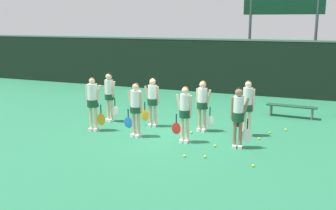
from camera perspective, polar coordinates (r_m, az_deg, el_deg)
ground_plane at (r=12.58m, az=0.13°, el=-4.11°), size 140.00×140.00×0.00m
fence_windscreen at (r=19.39m, az=8.51°, el=5.57°), size 60.00×0.08×2.68m
scoreboard at (r=20.56m, az=16.38°, el=13.11°), size 3.86×0.15×5.15m
bench_courtside at (r=15.27m, az=17.49°, el=-0.30°), size 1.82×0.47×0.44m
player_0 at (r=12.88m, az=-10.85°, el=0.76°), size 0.66×0.37×1.75m
player_1 at (r=12.03m, az=-4.71°, el=-0.04°), size 0.66×0.37×1.68m
player_2 at (r=11.43m, az=2.44°, el=-0.77°), size 0.62×0.33×1.67m
player_3 at (r=11.07m, az=10.21°, el=-1.13°), size 0.62×0.34×1.72m
player_4 at (r=13.99m, az=-8.49°, el=1.74°), size 0.61×0.34×1.74m
player_5 at (r=13.20m, az=-2.28°, el=0.95°), size 0.63×0.35×1.64m
player_6 at (r=12.65m, az=5.04°, el=0.47°), size 0.63×0.36×1.65m
player_7 at (r=12.31m, az=11.44°, el=0.17°), size 0.62×0.34×1.74m
tennis_ball_0 at (r=14.29m, az=2.90°, el=-2.01°), size 0.06×0.06×0.06m
tennis_ball_1 at (r=12.22m, az=13.08°, el=-4.77°), size 0.07×0.07×0.07m
tennis_ball_2 at (r=9.98m, az=12.24°, el=-8.59°), size 0.07×0.07×0.07m
tennis_ball_3 at (r=10.43m, az=2.42°, el=-7.39°), size 0.07×0.07×0.07m
tennis_ball_4 at (r=13.40m, az=16.69°, el=-3.47°), size 0.07×0.07×0.07m
tennis_ball_5 at (r=11.31m, az=6.82°, el=-5.91°), size 0.07×0.07×0.07m
tennis_ball_6 at (r=12.94m, az=14.54°, el=-3.90°), size 0.06×0.06×0.06m
tennis_ball_7 at (r=10.41m, az=5.39°, el=-7.46°), size 0.07×0.07×0.07m
tennis_ball_8 at (r=12.55m, az=3.40°, el=-4.01°), size 0.07×0.07×0.07m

